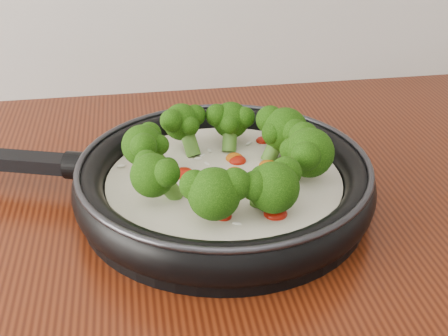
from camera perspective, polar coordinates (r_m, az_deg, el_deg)
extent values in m
cylinder|color=black|center=(0.70, 0.00, -3.10)|extent=(0.43, 0.43, 0.01)
torus|color=black|center=(0.69, 0.00, -1.26)|extent=(0.45, 0.45, 0.04)
torus|color=#2D2D33|center=(0.68, 0.00, 0.48)|extent=(0.43, 0.43, 0.01)
cube|color=black|center=(0.77, -20.37, 0.71)|extent=(0.21, 0.09, 0.02)
cylinder|color=black|center=(0.73, -14.00, 0.22)|extent=(0.04, 0.04, 0.03)
cylinder|color=silver|center=(0.69, 0.00, -1.80)|extent=(0.35, 0.35, 0.02)
ellipsoid|color=#AA1508|center=(0.73, -6.95, 0.92)|extent=(0.03, 0.03, 0.01)
ellipsoid|color=#AA1508|center=(0.62, -0.01, -4.74)|extent=(0.02, 0.02, 0.01)
ellipsoid|color=#D6610D|center=(0.70, 1.07, -0.42)|extent=(0.03, 0.03, 0.01)
ellipsoid|color=#AA1508|center=(0.62, 5.06, -4.46)|extent=(0.03, 0.03, 0.01)
ellipsoid|color=#AA1508|center=(0.70, 5.95, -0.37)|extent=(0.03, 0.03, 0.01)
ellipsoid|color=#D6610D|center=(0.71, 4.35, 0.23)|extent=(0.03, 0.03, 0.01)
ellipsoid|color=#AA1508|center=(0.72, 1.32, 0.74)|extent=(0.03, 0.03, 0.01)
ellipsoid|color=#AA1508|center=(0.67, -2.15, -1.52)|extent=(0.03, 0.03, 0.01)
ellipsoid|color=#D6610D|center=(0.73, 1.05, 0.96)|extent=(0.03, 0.03, 0.01)
ellipsoid|color=#AA1508|center=(0.69, 1.13, -0.95)|extent=(0.02, 0.02, 0.01)
ellipsoid|color=#AA1508|center=(0.67, -0.89, -1.76)|extent=(0.02, 0.02, 0.01)
ellipsoid|color=#D6610D|center=(0.63, -0.49, -4.06)|extent=(0.02, 0.02, 0.01)
ellipsoid|color=#AA1508|center=(0.78, 3.82, 2.71)|extent=(0.02, 0.02, 0.01)
ellipsoid|color=#AA1508|center=(0.72, 1.22, 0.79)|extent=(0.02, 0.02, 0.01)
ellipsoid|color=#D6610D|center=(0.73, -7.80, 0.65)|extent=(0.03, 0.03, 0.01)
ellipsoid|color=#AA1508|center=(0.70, -3.98, -0.57)|extent=(0.03, 0.03, 0.01)
ellipsoid|color=#AA1508|center=(0.67, -2.54, -1.54)|extent=(0.02, 0.02, 0.01)
ellipsoid|color=#D6610D|center=(0.64, -0.84, -3.53)|extent=(0.03, 0.03, 0.01)
ellipsoid|color=#AA1508|center=(0.70, 4.38, -0.60)|extent=(0.03, 0.03, 0.01)
ellipsoid|color=#AA1508|center=(0.71, -7.99, 0.01)|extent=(0.02, 0.02, 0.01)
ellipsoid|color=white|center=(0.75, -1.45, 1.72)|extent=(0.01, 0.01, 0.00)
ellipsoid|color=white|center=(0.64, -0.94, -3.57)|extent=(0.01, 0.01, 0.00)
ellipsoid|color=white|center=(0.70, -0.64, -0.69)|extent=(0.01, 0.01, 0.00)
ellipsoid|color=white|center=(0.70, 1.09, -0.17)|extent=(0.01, 0.01, 0.00)
ellipsoid|color=white|center=(0.73, 5.39, 0.82)|extent=(0.01, 0.01, 0.00)
ellipsoid|color=white|center=(0.70, -7.17, -0.33)|extent=(0.01, 0.01, 0.00)
ellipsoid|color=white|center=(0.61, 1.29, -5.48)|extent=(0.01, 0.01, 0.00)
ellipsoid|color=white|center=(0.73, -7.71, 0.84)|extent=(0.01, 0.01, 0.00)
ellipsoid|color=white|center=(0.77, -5.94, 2.42)|extent=(0.01, 0.01, 0.00)
ellipsoid|color=white|center=(0.69, 2.88, -0.70)|extent=(0.01, 0.01, 0.00)
ellipsoid|color=white|center=(0.76, 2.44, 2.42)|extent=(0.01, 0.01, 0.00)
ellipsoid|color=white|center=(0.77, 0.23, 2.35)|extent=(0.01, 0.01, 0.00)
ellipsoid|color=white|center=(0.72, -10.04, 0.18)|extent=(0.01, 0.01, 0.00)
ellipsoid|color=white|center=(0.69, 0.49, -0.98)|extent=(0.01, 0.01, 0.00)
ellipsoid|color=white|center=(0.68, 4.72, -1.31)|extent=(0.01, 0.01, 0.00)
ellipsoid|color=white|center=(0.71, 5.83, -0.34)|extent=(0.01, 0.01, 0.00)
ellipsoid|color=white|center=(0.74, -2.14, 1.21)|extent=(0.01, 0.01, 0.00)
ellipsoid|color=white|center=(0.68, 5.18, -1.46)|extent=(0.01, 0.01, 0.00)
ellipsoid|color=white|center=(0.72, -1.67, 0.41)|extent=(0.01, 0.01, 0.00)
ellipsoid|color=white|center=(0.73, -2.55, 0.91)|extent=(0.01, 0.01, 0.00)
cylinder|color=#59902F|center=(0.68, 6.59, -0.03)|extent=(0.04, 0.03, 0.04)
sphere|color=black|center=(0.67, 8.35, 1.50)|extent=(0.07, 0.07, 0.06)
sphere|color=black|center=(0.68, 7.81, 3.01)|extent=(0.05, 0.05, 0.04)
sphere|color=black|center=(0.65, 8.05, 1.16)|extent=(0.04, 0.04, 0.03)
sphere|color=black|center=(0.67, 6.69, 1.75)|extent=(0.04, 0.04, 0.03)
cylinder|color=#59902F|center=(0.72, 4.86, 1.93)|extent=(0.04, 0.03, 0.04)
sphere|color=black|center=(0.73, 6.00, 3.69)|extent=(0.07, 0.07, 0.06)
sphere|color=black|center=(0.73, 4.53, 4.75)|extent=(0.05, 0.05, 0.04)
sphere|color=black|center=(0.71, 6.94, 3.47)|extent=(0.04, 0.04, 0.03)
sphere|color=black|center=(0.71, 4.85, 3.45)|extent=(0.04, 0.04, 0.03)
cylinder|color=#59902F|center=(0.75, 0.56, 2.89)|extent=(0.03, 0.04, 0.04)
sphere|color=black|center=(0.76, 0.69, 4.73)|extent=(0.06, 0.06, 0.05)
sphere|color=black|center=(0.75, -0.71, 5.19)|extent=(0.04, 0.04, 0.03)
sphere|color=black|center=(0.75, 2.02, 4.99)|extent=(0.03, 0.03, 0.03)
sphere|color=black|center=(0.74, 0.56, 4.26)|extent=(0.03, 0.03, 0.02)
cylinder|color=#59902F|center=(0.74, -3.39, 2.60)|extent=(0.03, 0.04, 0.04)
sphere|color=black|center=(0.74, -4.18, 4.52)|extent=(0.06, 0.06, 0.05)
sphere|color=black|center=(0.73, -5.15, 4.64)|extent=(0.04, 0.04, 0.03)
sphere|color=black|center=(0.75, -2.85, 5.19)|extent=(0.03, 0.03, 0.03)
sphere|color=black|center=(0.73, -3.40, 4.15)|extent=(0.03, 0.03, 0.02)
cylinder|color=#59902F|center=(0.69, -6.37, 0.61)|extent=(0.04, 0.03, 0.04)
sphere|color=black|center=(0.69, -7.99, 2.20)|extent=(0.06, 0.06, 0.05)
sphere|color=black|center=(0.67, -7.88, 2.12)|extent=(0.04, 0.04, 0.03)
sphere|color=black|center=(0.70, -7.32, 3.33)|extent=(0.04, 0.04, 0.03)
sphere|color=black|center=(0.68, -6.41, 2.28)|extent=(0.03, 0.03, 0.02)
cylinder|color=#59902F|center=(0.64, -5.50, -1.80)|extent=(0.04, 0.03, 0.04)
sphere|color=black|center=(0.62, -7.03, -0.72)|extent=(0.06, 0.06, 0.05)
sphere|color=black|center=(0.61, -5.68, -0.49)|extent=(0.04, 0.04, 0.03)
sphere|color=black|center=(0.64, -7.57, 0.55)|extent=(0.04, 0.04, 0.03)
sphere|color=black|center=(0.63, -5.53, -0.02)|extent=(0.03, 0.03, 0.02)
cylinder|color=#59902F|center=(0.61, -0.75, -3.25)|extent=(0.03, 0.04, 0.04)
sphere|color=black|center=(0.59, -0.97, -2.55)|extent=(0.07, 0.07, 0.05)
sphere|color=black|center=(0.59, 1.09, -1.61)|extent=(0.04, 0.04, 0.03)
sphere|color=black|center=(0.59, -2.90, -1.68)|extent=(0.04, 0.04, 0.03)
sphere|color=black|center=(0.60, -0.75, -1.41)|extent=(0.03, 0.03, 0.03)
cylinder|color=#59902F|center=(0.63, 3.82, -2.71)|extent=(0.03, 0.04, 0.04)
sphere|color=black|center=(0.60, 4.88, -1.92)|extent=(0.07, 0.07, 0.05)
sphere|color=black|center=(0.62, 6.06, -0.42)|extent=(0.04, 0.04, 0.03)
sphere|color=black|center=(0.59, 3.08, -1.75)|extent=(0.04, 0.04, 0.03)
sphere|color=black|center=(0.62, 3.79, -0.96)|extent=(0.03, 0.03, 0.03)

